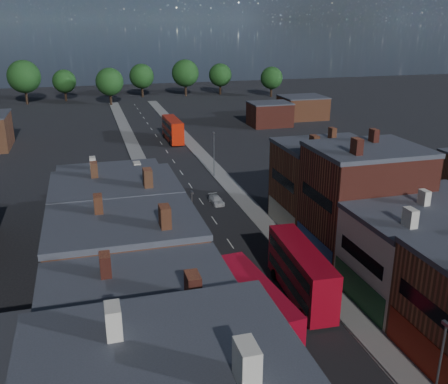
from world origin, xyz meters
TOP-DOWN VIEW (x-y plane):
  - pavement_west at (-6.50, 50.00)m, footprint 3.00×200.00m
  - pavement_east at (6.50, 50.00)m, footprint 3.00×200.00m
  - lamp_post_1 at (5.20, 0.00)m, footprint 0.25×0.70m
  - lamp_post_2 at (-5.20, 30.00)m, footprint 0.25×0.70m
  - lamp_post_3 at (5.20, 60.00)m, footprint 0.25×0.70m
  - bus_0 at (-3.39, 12.78)m, footprint 4.11×12.56m
  - bus_1 at (3.24, 17.97)m, footprint 3.66×12.64m
  - bus_2 at (2.95, 88.94)m, footprint 3.25×12.27m
  - car_1 at (3.71, 16.89)m, footprint 1.60×3.58m
  - car_2 at (-2.77, 52.04)m, footprint 2.08×4.17m
  - car_3 at (2.02, 46.46)m, footprint 1.87×4.10m
  - ped_3 at (5.30, 16.77)m, footprint 0.46×1.01m

SIDE VIEW (x-z plane):
  - pavement_west at x=-6.50m, z-range 0.00..0.12m
  - pavement_east at x=6.50m, z-range 0.00..0.12m
  - car_2 at x=-2.77m, z-range 0.00..1.14m
  - car_1 at x=3.71m, z-range 0.00..1.14m
  - car_3 at x=2.02m, z-range 0.00..1.16m
  - ped_3 at x=5.30m, z-range 0.12..1.84m
  - bus_2 at x=2.95m, z-range 0.21..5.49m
  - bus_0 at x=-3.39m, z-range 0.21..5.53m
  - bus_1 at x=3.24m, z-range 0.21..5.62m
  - lamp_post_1 at x=5.20m, z-range 0.64..8.77m
  - lamp_post_2 at x=-5.20m, z-range 0.64..8.77m
  - lamp_post_3 at x=5.20m, z-range 0.64..8.77m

